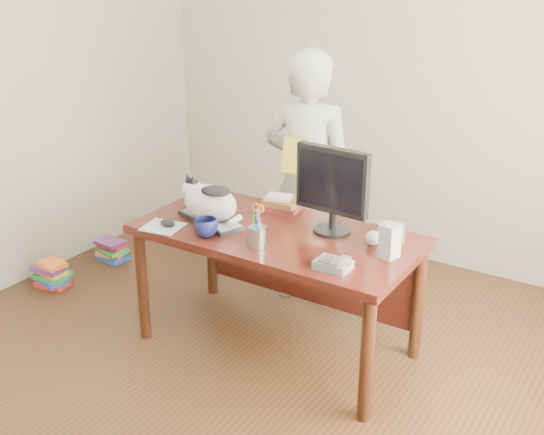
{
  "coord_description": "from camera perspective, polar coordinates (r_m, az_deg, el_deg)",
  "views": [
    {
      "loc": [
        1.88,
        -2.39,
        2.25
      ],
      "look_at": [
        0.0,
        0.55,
        0.85
      ],
      "focal_mm": 45.0,
      "sensor_mm": 36.0,
      "label": 1
    }
  ],
  "objects": [
    {
      "name": "mouse",
      "position": [
        3.93,
        -8.72,
        -0.46
      ],
      "size": [
        0.11,
        0.08,
        0.04
      ],
      "rotation": [
        0.0,
        0.0,
        0.18
      ],
      "color": "black",
      "rests_on": "mousepad"
    },
    {
      "name": "held_book",
      "position": [
        4.18,
        1.97,
        5.18
      ],
      "size": [
        0.17,
        0.11,
        0.22
      ],
      "rotation": [
        0.0,
        0.0,
        0.13
      ],
      "color": "gold",
      "rests_on": "person"
    },
    {
      "name": "cat",
      "position": [
        3.95,
        -5.33,
        1.43
      ],
      "size": [
        0.44,
        0.31,
        0.25
      ],
      "rotation": [
        0.0,
        0.0,
        -0.33
      ],
      "color": "silver",
      "rests_on": "keyboard"
    },
    {
      "name": "book_pile_a",
      "position": [
        5.07,
        -17.93,
        -4.56
      ],
      "size": [
        0.27,
        0.22,
        0.18
      ],
      "color": "red",
      "rests_on": "ground"
    },
    {
      "name": "speaker",
      "position": [
        3.54,
        9.83,
        -1.97
      ],
      "size": [
        0.1,
        0.11,
        0.18
      ],
      "rotation": [
        0.0,
        0.0,
        -0.23
      ],
      "color": "#949597",
      "rests_on": "desk"
    },
    {
      "name": "monitor",
      "position": [
        3.73,
        5.06,
        2.67
      ],
      "size": [
        0.44,
        0.23,
        0.49
      ],
      "rotation": [
        0.0,
        0.0,
        -0.06
      ],
      "color": "black",
      "rests_on": "desk"
    },
    {
      "name": "calculator",
      "position": [
        3.82,
        9.97,
        -1.17
      ],
      "size": [
        0.21,
        0.24,
        0.06
      ],
      "rotation": [
        0.0,
        0.0,
        0.36
      ],
      "color": "#5D5E62",
      "rests_on": "desk"
    },
    {
      "name": "book_pile_b",
      "position": [
        5.37,
        -13.27,
        -2.67
      ],
      "size": [
        0.26,
        0.2,
        0.15
      ],
      "color": "#1B45A6",
      "rests_on": "ground"
    },
    {
      "name": "person",
      "position": [
        4.39,
        3.08,
        3.15
      ],
      "size": [
        0.66,
        0.48,
        1.69
      ],
      "primitive_type": "imported",
      "rotation": [
        0.0,
        0.0,
        3.27
      ],
      "color": "silver",
      "rests_on": "ground"
    },
    {
      "name": "book_stack",
      "position": [
        4.13,
        0.75,
        1.15
      ],
      "size": [
        0.26,
        0.21,
        0.09
      ],
      "rotation": [
        0.0,
        0.0,
        0.14
      ],
      "color": "#461312",
      "rests_on": "desk"
    },
    {
      "name": "pen_cup",
      "position": [
        3.62,
        -1.22,
        -1.41
      ],
      "size": [
        0.11,
        0.11,
        0.25
      ],
      "rotation": [
        0.0,
        0.0,
        -0.15
      ],
      "color": "gray",
      "rests_on": "desk"
    },
    {
      "name": "desk",
      "position": [
        3.96,
        1.01,
        -2.74
      ],
      "size": [
        1.6,
        0.8,
        0.75
      ],
      "color": "black",
      "rests_on": "ground"
    },
    {
      "name": "room",
      "position": [
        3.17,
        -5.39,
        5.27
      ],
      "size": [
        4.5,
        4.5,
        4.5
      ],
      "color": "black",
      "rests_on": "ground"
    },
    {
      "name": "mousepad",
      "position": [
        3.94,
        -9.11,
        -0.77
      ],
      "size": [
        0.25,
        0.23,
        0.0
      ],
      "rotation": [
        0.0,
        0.0,
        0.18
      ],
      "color": "#B5BBC2",
      "rests_on": "desk"
    },
    {
      "name": "coffee_mug",
      "position": [
        3.77,
        -5.53,
        -0.84
      ],
      "size": [
        0.18,
        0.18,
        0.1
      ],
      "primitive_type": "imported",
      "rotation": [
        0.0,
        0.0,
        0.95
      ],
      "color": "black",
      "rests_on": "desk"
    },
    {
      "name": "keyboard",
      "position": [
        3.98,
        -5.13,
        -0.19
      ],
      "size": [
        0.48,
        0.31,
        0.03
      ],
      "rotation": [
        0.0,
        0.0,
        -0.33
      ],
      "color": "black",
      "rests_on": "desk"
    },
    {
      "name": "phone",
      "position": [
        3.4,
        5.2,
        -3.9
      ],
      "size": [
        0.18,
        0.15,
        0.08
      ],
      "rotation": [
        0.0,
        0.0,
        -0.0
      ],
      "color": "#5D5E62",
      "rests_on": "desk"
    },
    {
      "name": "baseball",
      "position": [
        3.69,
        8.44,
        -1.7
      ],
      "size": [
        0.08,
        0.08,
        0.08
      ],
      "rotation": [
        0.0,
        0.0,
        0.25
      ],
      "color": "#EFE5CF",
      "rests_on": "desk"
    }
  ]
}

